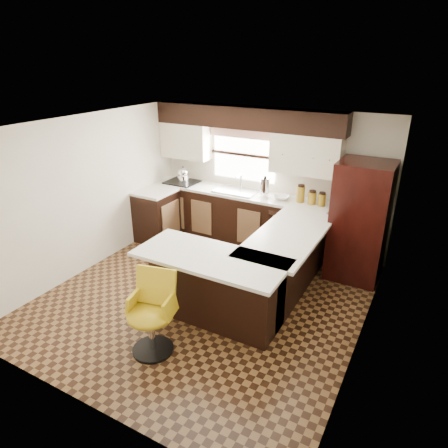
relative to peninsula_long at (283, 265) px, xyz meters
The scene contains 30 objects.
floor 1.18m from the peninsula_long, 145.22° to the right, with size 4.40×4.40×0.00m, color #49301A.
ceiling 2.24m from the peninsula_long, 145.22° to the right, with size 4.40×4.40×0.00m, color silver.
wall_back 1.96m from the peninsula_long, 119.74° to the left, with size 4.40×4.40×0.00m, color beige.
wall_front 3.06m from the peninsula_long, 107.67° to the right, with size 4.40×4.40×0.00m, color beige.
wall_left 3.15m from the peninsula_long, 168.23° to the right, with size 4.40×4.40×0.00m, color beige.
wall_right 1.55m from the peninsula_long, 27.51° to the right, with size 4.40×4.40×0.00m, color beige.
base_cab_back 1.86m from the peninsula_long, 136.64° to the left, with size 3.30×0.60×0.90m, color black.
base_cab_left 2.77m from the peninsula_long, 166.97° to the left, with size 0.60×0.70×0.90m, color black.
counter_back 1.92m from the peninsula_long, 136.64° to the left, with size 3.30×0.60×0.04m, color silver.
counter_left 2.81m from the peninsula_long, 166.97° to the left, with size 0.60×0.70×0.04m, color silver.
soffit 2.60m from the peninsula_long, 132.88° to the left, with size 3.40×0.35×0.36m, color black.
upper_cab_left 3.15m from the peninsula_long, 150.95° to the left, with size 0.94×0.35×0.64m, color beige.
upper_cab_right 1.90m from the peninsula_long, 98.93° to the left, with size 1.14×0.35×0.64m, color beige.
window_pane 2.36m from the peninsula_long, 132.00° to the left, with size 1.20×0.02×0.90m, color white.
valance 2.54m from the peninsula_long, 132.74° to the left, with size 1.30×0.06×0.18m, color #D19B93.
sink 1.95m from the peninsula_long, 138.13° to the left, with size 0.75×0.45×0.03m, color #B2B2B7.
dishwasher 1.05m from the peninsula_long, 109.47° to the left, with size 0.58×0.03×0.78m, color black.
cooktop 2.89m from the peninsula_long, 153.80° to the left, with size 0.58×0.50×0.03m, color black.
peninsula_long is the anchor object (origin of this frame).
peninsula_return 1.11m from the peninsula_long, 118.30° to the right, with size 1.65×0.60×0.90m, color black.
counter_pen_long 0.48m from the peninsula_long, ahead, with size 0.84×1.95×0.04m, color silver.
counter_pen_return 1.29m from the peninsula_long, 117.10° to the right, with size 1.89×0.84×0.04m, color silver.
refrigerator 1.37m from the peninsula_long, 52.15° to the left, with size 0.77×0.74×1.81m, color black.
bar_chair 2.07m from the peninsula_long, 114.45° to the right, with size 0.52×0.52×0.98m, color gold, non-canonical shape.
kettle 2.89m from the peninsula_long, 153.47° to the left, with size 0.22×0.22×0.29m, color silver, non-canonical shape.
percolator 1.67m from the peninsula_long, 123.94° to the left, with size 0.15×0.15×0.32m, color silver.
mixing_bowl 1.49m from the peninsula_long, 113.32° to the left, with size 0.26×0.26×0.06m, color white.
canister_large 1.46m from the peninsula_long, 100.03° to the left, with size 0.13×0.13×0.27m, color olive.
canister_med 1.43m from the peninsula_long, 91.43° to the left, with size 0.13×0.13×0.20m, color olive.
canister_small 1.43m from the peninsula_long, 84.32° to the left, with size 0.12×0.12×0.19m, color olive.
Camera 1 is at (2.56, -4.11, 3.19)m, focal length 32.00 mm.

